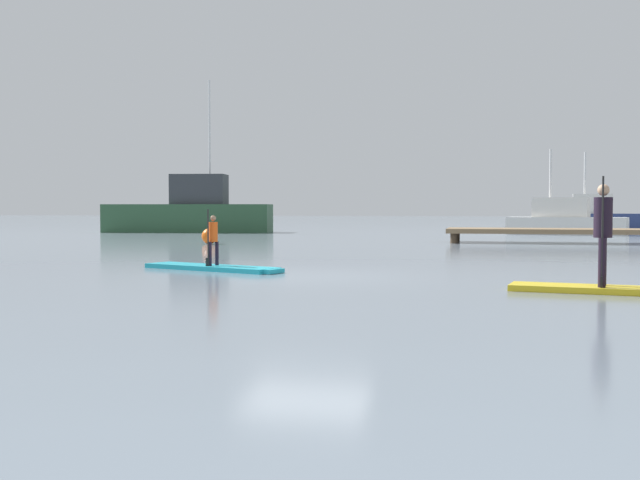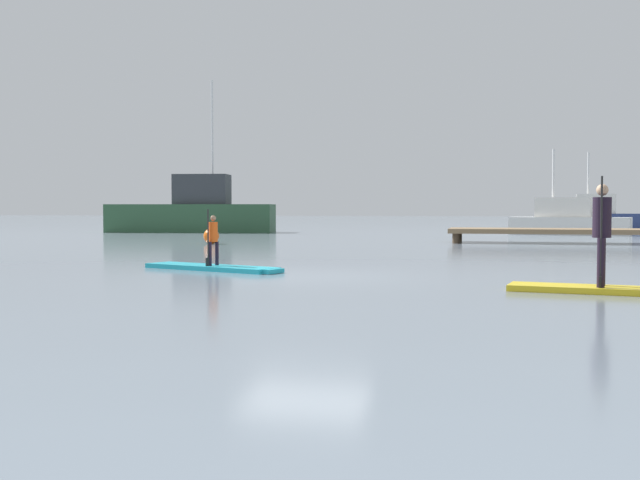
{
  "view_description": "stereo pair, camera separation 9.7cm",
  "coord_description": "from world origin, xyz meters",
  "px_view_note": "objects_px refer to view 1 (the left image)",
  "views": [
    {
      "loc": [
        3.62,
        -14.53,
        1.34
      ],
      "look_at": [
        -0.13,
        1.86,
        0.64
      ],
      "focal_mm": 42.93,
      "sensor_mm": 36.0,
      "label": 1
    },
    {
      "loc": [
        3.71,
        -14.51,
        1.34
      ],
      "look_at": [
        -0.13,
        1.86,
        0.64
      ],
      "focal_mm": 42.93,
      "sensor_mm": 36.0,
      "label": 2
    }
  ],
  "objects_px": {
    "paddleboard_near": "(213,268)",
    "fishing_boat_green_midground": "(591,217)",
    "mooring_buoy_near": "(209,236)",
    "paddler_adult": "(603,228)",
    "fishing_boat_white_large": "(190,212)",
    "motor_boat_small_navy": "(565,221)",
    "paddleboard_far": "(624,290)",
    "paddler_child_solo": "(213,237)"
  },
  "relations": [
    {
      "from": "paddler_child_solo",
      "to": "fishing_boat_white_large",
      "type": "distance_m",
      "value": 26.93
    },
    {
      "from": "fishing_boat_white_large",
      "to": "mooring_buoy_near",
      "type": "distance_m",
      "value": 14.6
    },
    {
      "from": "paddleboard_near",
      "to": "fishing_boat_green_midground",
      "type": "bearing_deg",
      "value": 70.81
    },
    {
      "from": "motor_boat_small_navy",
      "to": "fishing_boat_white_large",
      "type": "bearing_deg",
      "value": -179.0
    },
    {
      "from": "fishing_boat_white_large",
      "to": "motor_boat_small_navy",
      "type": "bearing_deg",
      "value": 1.0
    },
    {
      "from": "paddleboard_near",
      "to": "paddleboard_far",
      "type": "height_order",
      "value": "same"
    },
    {
      "from": "fishing_boat_white_large",
      "to": "motor_boat_small_navy",
      "type": "distance_m",
      "value": 20.2
    },
    {
      "from": "paddleboard_far",
      "to": "mooring_buoy_near",
      "type": "distance_m",
      "value": 19.04
    },
    {
      "from": "paddleboard_near",
      "to": "paddleboard_far",
      "type": "distance_m",
      "value": 8.46
    },
    {
      "from": "paddleboard_near",
      "to": "paddler_adult",
      "type": "height_order",
      "value": "paddler_adult"
    },
    {
      "from": "paddleboard_near",
      "to": "fishing_boat_green_midground",
      "type": "height_order",
      "value": "fishing_boat_green_midground"
    },
    {
      "from": "paddler_child_solo",
      "to": "mooring_buoy_near",
      "type": "xyz_separation_m",
      "value": [
        -4.53,
        11.51,
        -0.42
      ]
    },
    {
      "from": "paddleboard_near",
      "to": "motor_boat_small_navy",
      "type": "height_order",
      "value": "motor_boat_small_navy"
    },
    {
      "from": "paddler_adult",
      "to": "fishing_boat_green_midground",
      "type": "bearing_deg",
      "value": 83.61
    },
    {
      "from": "paddler_adult",
      "to": "mooring_buoy_near",
      "type": "height_order",
      "value": "paddler_adult"
    },
    {
      "from": "fishing_boat_white_large",
      "to": "fishing_boat_green_midground",
      "type": "bearing_deg",
      "value": 21.82
    },
    {
      "from": "fishing_boat_green_midground",
      "to": "mooring_buoy_near",
      "type": "bearing_deg",
      "value": -126.24
    },
    {
      "from": "paddleboard_far",
      "to": "mooring_buoy_near",
      "type": "height_order",
      "value": "mooring_buoy_near"
    },
    {
      "from": "paddler_adult",
      "to": "fishing_boat_green_midground",
      "type": "distance_m",
      "value": 36.73
    },
    {
      "from": "paddler_child_solo",
      "to": "motor_boat_small_navy",
      "type": "distance_m",
      "value": 26.76
    },
    {
      "from": "paddler_child_solo",
      "to": "mooring_buoy_near",
      "type": "height_order",
      "value": "paddler_child_solo"
    },
    {
      "from": "paddleboard_far",
      "to": "paddler_adult",
      "type": "bearing_deg",
      "value": 171.94
    },
    {
      "from": "paddler_adult",
      "to": "motor_boat_small_navy",
      "type": "height_order",
      "value": "motor_boat_small_navy"
    },
    {
      "from": "paddleboard_far",
      "to": "fishing_boat_white_large",
      "type": "relative_size",
      "value": 0.37
    },
    {
      "from": "paddleboard_near",
      "to": "fishing_boat_white_large",
      "type": "distance_m",
      "value": 26.93
    },
    {
      "from": "paddler_adult",
      "to": "motor_boat_small_navy",
      "type": "xyz_separation_m",
      "value": [
        1.8,
        27.85,
        -0.31
      ]
    },
    {
      "from": "motor_boat_small_navy",
      "to": "paddler_child_solo",
      "type": "bearing_deg",
      "value": -110.65
    },
    {
      "from": "paddleboard_far",
      "to": "mooring_buoy_near",
      "type": "bearing_deg",
      "value": 130.99
    },
    {
      "from": "paddler_adult",
      "to": "mooring_buoy_near",
      "type": "bearing_deg",
      "value": 130.34
    },
    {
      "from": "paddler_child_solo",
      "to": "mooring_buoy_near",
      "type": "relative_size",
      "value": 2.07
    },
    {
      "from": "paddler_adult",
      "to": "fishing_boat_green_midground",
      "type": "relative_size",
      "value": 0.26
    },
    {
      "from": "paddleboard_far",
      "to": "motor_boat_small_navy",
      "type": "bearing_deg",
      "value": 86.96
    },
    {
      "from": "fishing_boat_white_large",
      "to": "paddleboard_far",
      "type": "bearing_deg",
      "value": -55.82
    },
    {
      "from": "mooring_buoy_near",
      "to": "fishing_boat_green_midground",
      "type": "bearing_deg",
      "value": 53.76
    },
    {
      "from": "paddleboard_near",
      "to": "paddler_adult",
      "type": "distance_m",
      "value": 8.2
    },
    {
      "from": "paddler_child_solo",
      "to": "fishing_boat_green_midground",
      "type": "distance_m",
      "value": 35.66
    },
    {
      "from": "fishing_boat_white_large",
      "to": "motor_boat_small_navy",
      "type": "xyz_separation_m",
      "value": [
        20.19,
        0.35,
        -0.4
      ]
    },
    {
      "from": "paddleboard_near",
      "to": "mooring_buoy_near",
      "type": "relative_size",
      "value": 5.85
    },
    {
      "from": "fishing_boat_white_large",
      "to": "motor_boat_small_navy",
      "type": "relative_size",
      "value": 1.58
    },
    {
      "from": "paddler_child_solo",
      "to": "motor_boat_small_navy",
      "type": "xyz_separation_m",
      "value": [
        9.44,
        25.04,
        0.01
      ]
    },
    {
      "from": "paddleboard_near",
      "to": "fishing_boat_green_midground",
      "type": "relative_size",
      "value": 0.52
    },
    {
      "from": "paddleboard_far",
      "to": "paddler_adult",
      "type": "distance_m",
      "value": 1.03
    }
  ]
}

